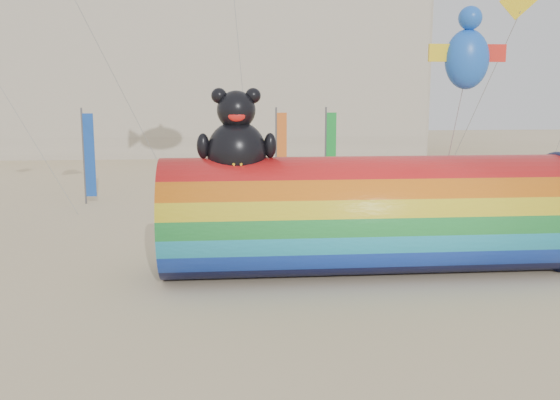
{
  "coord_description": "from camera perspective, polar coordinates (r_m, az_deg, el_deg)",
  "views": [
    {
      "loc": [
        -1.4,
        -19.19,
        5.97
      ],
      "look_at": [
        0.5,
        1.5,
        2.4
      ],
      "focal_mm": 40.0,
      "sensor_mm": 36.0,
      "label": 1
    }
  ],
  "objects": [
    {
      "name": "hotel_building",
      "position": [
        66.14,
        -14.86,
        13.2
      ],
      "size": [
        60.4,
        15.4,
        20.6
      ],
      "color": "#B7AD99",
      "rests_on": "ground"
    },
    {
      "name": "ground",
      "position": [
        20.15,
        -1.03,
        -7.49
      ],
      "size": [
        160.0,
        160.0,
        0.0
      ],
      "primitive_type": "plane",
      "color": "#CCB58C",
      "rests_on": "ground"
    },
    {
      "name": "festival_banners",
      "position": [
        34.76,
        -4.18,
        4.22
      ],
      "size": [
        13.91,
        0.37,
        5.2
      ],
      "color": "#59595E",
      "rests_on": "ground"
    },
    {
      "name": "windsock_assembly",
      "position": [
        20.89,
        7.82,
        -1.11
      ],
      "size": [
        13.52,
        4.12,
        6.23
      ],
      "color": "red",
      "rests_on": "ground"
    }
  ]
}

